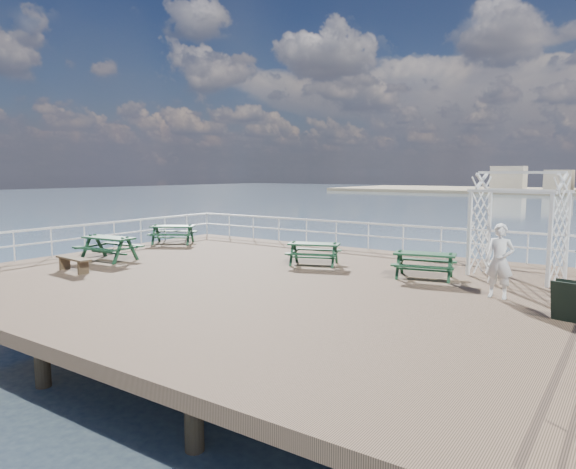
{
  "coord_description": "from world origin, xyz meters",
  "views": [
    {
      "loc": [
        8.94,
        -11.83,
        3.07
      ],
      "look_at": [
        -0.32,
        1.61,
        1.1
      ],
      "focal_mm": 32.0,
      "sensor_mm": 36.0,
      "label": 1
    }
  ],
  "objects_px": {
    "flat_bench_near": "(74,261)",
    "trellis_arbor": "(517,231)",
    "person": "(500,261)",
    "picnic_table_b": "(314,249)",
    "picnic_table_a": "(173,230)",
    "picnic_table_d": "(109,243)",
    "picnic_table_c": "(425,260)"
  },
  "relations": [
    {
      "from": "picnic_table_b",
      "to": "picnic_table_c",
      "type": "relative_size",
      "value": 1.03
    },
    {
      "from": "picnic_table_c",
      "to": "trellis_arbor",
      "type": "bearing_deg",
      "value": 22.99
    },
    {
      "from": "picnic_table_c",
      "to": "trellis_arbor",
      "type": "height_order",
      "value": "trellis_arbor"
    },
    {
      "from": "flat_bench_near",
      "to": "trellis_arbor",
      "type": "relative_size",
      "value": 0.51
    },
    {
      "from": "picnic_table_a",
      "to": "picnic_table_d",
      "type": "xyz_separation_m",
      "value": [
        1.39,
        -4.3,
        0.03
      ]
    },
    {
      "from": "trellis_arbor",
      "to": "person",
      "type": "relative_size",
      "value": 1.69
    },
    {
      "from": "flat_bench_near",
      "to": "person",
      "type": "distance_m",
      "value": 12.36
    },
    {
      "from": "picnic_table_c",
      "to": "trellis_arbor",
      "type": "distance_m",
      "value": 2.81
    },
    {
      "from": "person",
      "to": "picnic_table_c",
      "type": "bearing_deg",
      "value": 153.64
    },
    {
      "from": "picnic_table_c",
      "to": "picnic_table_a",
      "type": "bearing_deg",
      "value": 162.51
    },
    {
      "from": "picnic_table_d",
      "to": "picnic_table_b",
      "type": "bearing_deg",
      "value": 22.35
    },
    {
      "from": "picnic_table_d",
      "to": "trellis_arbor",
      "type": "xyz_separation_m",
      "value": [
        12.44,
        4.84,
        0.78
      ]
    },
    {
      "from": "picnic_table_b",
      "to": "picnic_table_c",
      "type": "distance_m",
      "value": 3.84
    },
    {
      "from": "flat_bench_near",
      "to": "picnic_table_b",
      "type": "bearing_deg",
      "value": 49.9
    },
    {
      "from": "picnic_table_b",
      "to": "flat_bench_near",
      "type": "distance_m",
      "value": 7.67
    },
    {
      "from": "picnic_table_c",
      "to": "person",
      "type": "relative_size",
      "value": 1.08
    },
    {
      "from": "picnic_table_b",
      "to": "trellis_arbor",
      "type": "distance_m",
      "value": 6.26
    },
    {
      "from": "picnic_table_a",
      "to": "flat_bench_near",
      "type": "relative_size",
      "value": 1.46
    },
    {
      "from": "picnic_table_a",
      "to": "picnic_table_b",
      "type": "relative_size",
      "value": 1.13
    },
    {
      "from": "person",
      "to": "picnic_table_b",
      "type": "bearing_deg",
      "value": 170.14
    },
    {
      "from": "flat_bench_near",
      "to": "picnic_table_d",
      "type": "bearing_deg",
      "value": 120.66
    },
    {
      "from": "picnic_table_a",
      "to": "picnic_table_b",
      "type": "xyz_separation_m",
      "value": [
        7.81,
        -0.93,
        -0.04
      ]
    },
    {
      "from": "flat_bench_near",
      "to": "picnic_table_c",
      "type": "bearing_deg",
      "value": 35.17
    },
    {
      "from": "picnic_table_d",
      "to": "picnic_table_a",
      "type": "bearing_deg",
      "value": 102.61
    },
    {
      "from": "flat_bench_near",
      "to": "trellis_arbor",
      "type": "height_order",
      "value": "trellis_arbor"
    },
    {
      "from": "picnic_table_b",
      "to": "flat_bench_near",
      "type": "xyz_separation_m",
      "value": [
        -5.51,
        -5.33,
        -0.19
      ]
    },
    {
      "from": "picnic_table_a",
      "to": "person",
      "type": "bearing_deg",
      "value": -40.71
    },
    {
      "from": "picnic_table_a",
      "to": "flat_bench_near",
      "type": "height_order",
      "value": "picnic_table_a"
    },
    {
      "from": "picnic_table_a",
      "to": "person",
      "type": "height_order",
      "value": "person"
    },
    {
      "from": "picnic_table_d",
      "to": "trellis_arbor",
      "type": "distance_m",
      "value": 13.37
    },
    {
      "from": "picnic_table_a",
      "to": "flat_bench_near",
      "type": "distance_m",
      "value": 6.67
    },
    {
      "from": "picnic_table_d",
      "to": "trellis_arbor",
      "type": "height_order",
      "value": "trellis_arbor"
    }
  ]
}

